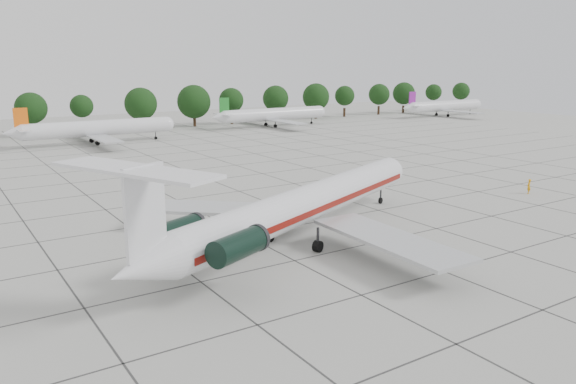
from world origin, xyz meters
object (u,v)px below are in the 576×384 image
object	(u,v)px
ground_crew	(529,186)
bg_airliner_e	(445,106)
bg_airliner_c	(98,129)
main_airliner	(297,207)
bg_airliner_d	(273,115)

from	to	relation	value
ground_crew	bg_airliner_e	world-z (taller)	bg_airliner_e
ground_crew	bg_airliner_c	bearing A→B (deg)	-101.48
main_airliner	bg_airliner_c	xyz separation A→B (m)	(2.62, 71.87, -0.41)
ground_crew	bg_airliner_c	distance (m)	77.58
main_airliner	bg_airliner_d	xyz separation A→B (m)	(46.46, 78.91, -0.41)
main_airliner	bg_airliner_d	size ratio (longest dim) A/B	1.36
bg_airliner_c	bg_airliner_e	bearing A→B (deg)	1.85
main_airliner	bg_airliner_d	world-z (taller)	main_airliner
main_airliner	bg_airliner_c	bearing A→B (deg)	64.42
main_airliner	bg_airliner_c	world-z (taller)	main_airliner
bg_airliner_c	bg_airliner_e	world-z (taller)	same
ground_crew	bg_airliner_e	xyz separation A→B (m)	(69.00, 74.26, 2.03)
bg_airliner_c	bg_airliner_d	world-z (taller)	same
main_airliner	ground_crew	distance (m)	33.85
bg_airliner_c	main_airliner	bearing A→B (deg)	-92.09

